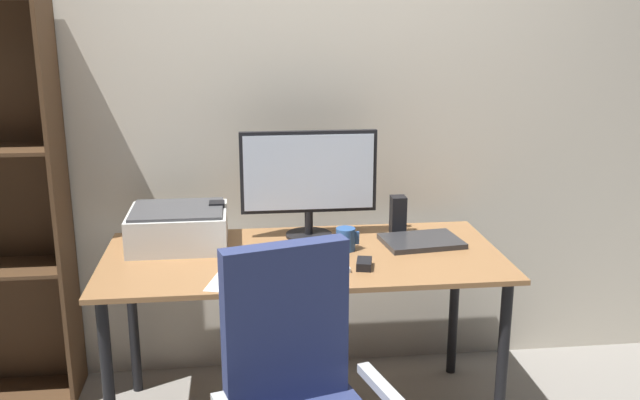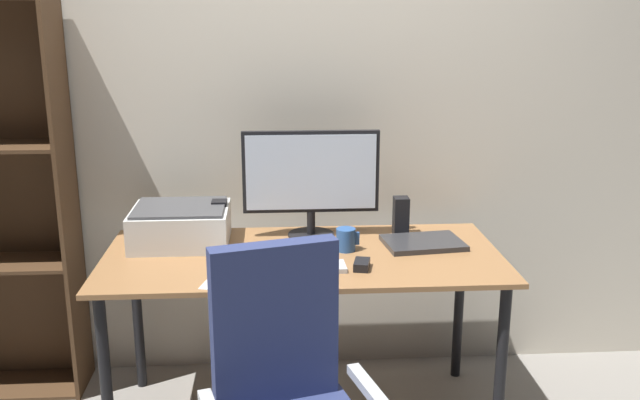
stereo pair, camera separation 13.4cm
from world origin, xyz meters
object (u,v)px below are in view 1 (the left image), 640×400
Objects in this scene: speaker_left at (218,221)px; printer at (178,227)px; mouse at (364,264)px; laptop at (421,241)px; monitor at (309,177)px; speaker_right at (398,215)px; keyboard at (310,268)px; coffee_mug at (346,239)px; desk at (303,273)px.

speaker_left is 0.17m from printer.
laptop is (0.29, 0.26, -0.01)m from mouse.
monitor is 0.55m from laptop.
monitor is at bearing 178.85° from speaker_right.
speaker_left is at bearing -178.85° from monitor.
mouse is (0.21, 0.00, 0.01)m from keyboard.
speaker_right is (0.78, 0.00, 0.00)m from speaker_left.
coffee_mug is at bearing 113.47° from mouse.
mouse is at bearing -25.81° from printer.
monitor is 3.42× the size of speaker_left.
speaker_left is at bearing 157.54° from mouse.
desk is 0.22m from coffee_mug.
mouse is at bearing -2.51° from keyboard.
mouse is at bearing -79.47° from coffee_mug.
keyboard is 0.59m from speaker_right.
keyboard is 0.27m from coffee_mug.
keyboard is 1.71× the size of speaker_left.
mouse is at bearing -118.70° from speaker_right.
speaker_right reaches higher than laptop.
speaker_left reaches higher than coffee_mug.
coffee_mug reaches higher than laptop.
coffee_mug is 0.24× the size of printer.
coffee_mug is at bearing -179.43° from laptop.
keyboard is 0.21m from mouse.
speaker_right is (-0.07, 0.14, 0.07)m from laptop.
mouse is 0.30× the size of laptop.
keyboard is at bearing -94.92° from monitor.
desk is 0.42m from monitor.
printer is at bearing -176.96° from speaker_right.
laptop is at bearing 7.66° from coffee_mug.
speaker_right is at bearing 109.14° from laptop.
printer reaches higher than desk.
speaker_right is (0.43, 0.40, 0.08)m from keyboard.
printer is (-0.55, -0.06, -0.19)m from monitor.
coffee_mug reaches higher than desk.
mouse is 0.22m from coffee_mug.
mouse is 0.46m from speaker_right.
monitor is 0.43m from speaker_right.
monitor is 0.32m from coffee_mug.
keyboard is 0.54m from speaker_left.
monitor is at bearing 125.80° from mouse.
desk is at bearing -101.31° from monitor.
laptop reaches higher than keyboard.
laptop is at bearing -18.17° from monitor.
coffee_mug reaches higher than mouse.
monitor reaches higher than speaker_left.
keyboard is at bearing -159.74° from laptop.
desk is 9.41× the size of speaker_right.
desk is 0.56m from printer.
keyboard is at bearing -86.44° from desk.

